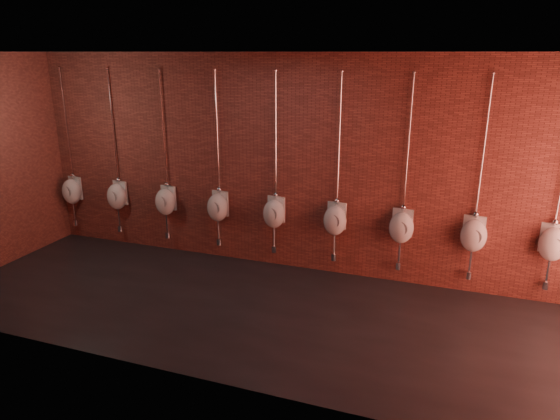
{
  "coord_description": "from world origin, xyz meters",
  "views": [
    {
      "loc": [
        2.23,
        -5.33,
        3.2
      ],
      "look_at": [
        0.04,
        0.9,
        1.1
      ],
      "focal_mm": 32.0,
      "sensor_mm": 36.0,
      "label": 1
    }
  ],
  "objects": [
    {
      "name": "urinal_6",
      "position": [
        1.66,
        1.38,
        0.89
      ],
      "size": [
        0.39,
        0.35,
        2.71
      ],
      "color": "white",
      "rests_on": "ground"
    },
    {
      "name": "urinal_8",
      "position": [
        3.54,
        1.38,
        0.89
      ],
      "size": [
        0.39,
        0.35,
        2.71
      ],
      "color": "white",
      "rests_on": "ground"
    },
    {
      "name": "urinal_4",
      "position": [
        -0.22,
        1.38,
        0.89
      ],
      "size": [
        0.39,
        0.35,
        2.71
      ],
      "color": "white",
      "rests_on": "ground"
    },
    {
      "name": "urinal_5",
      "position": [
        0.72,
        1.38,
        0.89
      ],
      "size": [
        0.39,
        0.35,
        2.71
      ],
      "color": "white",
      "rests_on": "ground"
    },
    {
      "name": "urinal_2",
      "position": [
        -2.11,
        1.38,
        0.89
      ],
      "size": [
        0.39,
        0.35,
        2.71
      ],
      "color": "white",
      "rests_on": "ground"
    },
    {
      "name": "urinal_7",
      "position": [
        2.6,
        1.38,
        0.89
      ],
      "size": [
        0.39,
        0.35,
        2.71
      ],
      "color": "white",
      "rests_on": "ground"
    },
    {
      "name": "ground",
      "position": [
        0.0,
        0.0,
        0.0
      ],
      "size": [
        8.5,
        8.5,
        0.0
      ],
      "primitive_type": "plane",
      "color": "black",
      "rests_on": "ground"
    },
    {
      "name": "room_shell",
      "position": [
        0.0,
        0.0,
        2.01
      ],
      "size": [
        8.54,
        3.04,
        3.22
      ],
      "color": "black",
      "rests_on": "ground"
    },
    {
      "name": "urinal_0",
      "position": [
        -3.99,
        1.38,
        0.89
      ],
      "size": [
        0.39,
        0.35,
        2.71
      ],
      "color": "white",
      "rests_on": "ground"
    },
    {
      "name": "urinal_1",
      "position": [
        -3.05,
        1.38,
        0.89
      ],
      "size": [
        0.39,
        0.35,
        2.71
      ],
      "color": "white",
      "rests_on": "ground"
    },
    {
      "name": "urinal_3",
      "position": [
        -1.17,
        1.38,
        0.89
      ],
      "size": [
        0.39,
        0.35,
        2.71
      ],
      "color": "white",
      "rests_on": "ground"
    }
  ]
}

